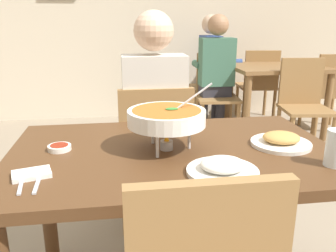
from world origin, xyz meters
The scene contains 19 objects.
dining_table_main centered at (0.00, 0.00, 0.65)m, with size 1.27×0.82×0.77m.
chair_diner_main centered at (0.00, 0.70, 0.51)m, with size 0.44×0.44×0.90m.
diner_main centered at (0.00, 0.73, 0.75)m, with size 0.40×0.45×1.31m.
curry_bowl centered at (-0.03, 0.00, 0.90)m, with size 0.33×0.30×0.26m.
rice_plate centered at (0.12, -0.25, 0.79)m, with size 0.24×0.24×0.06m.
appetizer_plate centered at (0.44, -0.02, 0.79)m, with size 0.24×0.24×0.06m.
sauce_dish centered at (-0.44, 0.05, 0.78)m, with size 0.09×0.09×0.02m.
napkin_folded centered at (-0.50, -0.18, 0.78)m, with size 0.12×0.08×0.02m, color white.
fork_utensil centered at (-0.52, -0.23, 0.78)m, with size 0.01×0.17×0.01m, color silver.
spoon_utensil centered at (-0.47, -0.23, 0.78)m, with size 0.01×0.17×0.01m, color silver.
drink_glass centered at (0.53, -0.24, 0.83)m, with size 0.07×0.07×0.13m.
dining_table_far centered at (1.53, 2.38, 0.63)m, with size 1.00×0.80×0.77m.
chair_bg_left centered at (0.87, 2.44, 0.51)m, with size 0.48×0.48×0.90m.
chair_bg_middle centered at (1.01, 2.97, 0.51)m, with size 0.45×0.45×0.90m.
chair_bg_right centered at (1.57, 1.83, 0.51)m, with size 0.49×0.49×0.90m.
chair_bg_corner centered at (2.16, 2.32, 0.51)m, with size 0.49×0.49×0.90m.
chair_bg_window centered at (1.54, 2.88, 0.51)m, with size 0.48×0.48×0.90m.
patron_bg_left centered at (0.85, 2.43, 0.75)m, with size 0.40×0.45×1.31m.
patron_bg_middle centered at (0.95, 2.90, 0.75)m, with size 0.45×0.40×1.31m.
Camera 1 is at (-0.21, -1.29, 1.26)m, focal length 37.82 mm.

